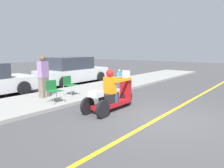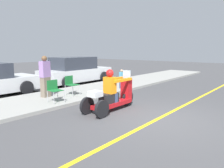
% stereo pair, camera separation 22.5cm
% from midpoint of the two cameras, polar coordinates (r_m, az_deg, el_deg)
% --- Properties ---
extents(ground_plane, '(60.00, 60.00, 0.00)m').
position_cam_midpoint_polar(ground_plane, '(6.84, 11.17, -8.81)').
color(ground_plane, '#424244').
extents(lane_stripe, '(24.00, 0.12, 0.01)m').
position_cam_midpoint_polar(lane_stripe, '(6.72, 10.60, -9.11)').
color(lane_stripe, gold).
rests_on(lane_stripe, ground).
extents(sidewalk_strip, '(28.00, 2.80, 0.12)m').
position_cam_midpoint_polar(sidewalk_strip, '(9.70, -13.91, -3.22)').
color(sidewalk_strip, gray).
rests_on(sidewalk_strip, ground).
extents(motorcycle_trike, '(2.37, 0.75, 1.43)m').
position_cam_midpoint_polar(motorcycle_trike, '(7.48, -0.82, -3.09)').
color(motorcycle_trike, black).
rests_on(motorcycle_trike, ground).
extents(spectator_by_tree, '(0.24, 0.16, 0.96)m').
position_cam_midpoint_polar(spectator_by_tree, '(11.06, 1.35, 1.28)').
color(spectator_by_tree, '#38476B').
rests_on(spectator_by_tree, sidewalk_strip).
extents(spectator_far_back, '(0.44, 0.31, 1.70)m').
position_cam_midpoint_polar(spectator_far_back, '(9.35, -18.16, 1.62)').
color(spectator_far_back, '#726656').
rests_on(spectator_far_back, sidewalk_strip).
extents(folding_chair_set_back, '(0.49, 0.49, 0.82)m').
position_cam_midpoint_polar(folding_chair_set_back, '(8.40, -15.88, -1.26)').
color(folding_chair_set_back, '#A5A8AD').
rests_on(folding_chair_set_back, sidewalk_strip).
extents(folding_chair_curbside, '(0.49, 0.49, 0.82)m').
position_cam_midpoint_polar(folding_chair_curbside, '(9.57, -11.77, 0.13)').
color(folding_chair_curbside, '#A5A8AD').
rests_on(folding_chair_curbside, sidewalk_strip).
extents(parked_car_lot_right, '(4.65, 1.95, 1.62)m').
position_cam_midpoint_polar(parked_car_lot_right, '(13.60, -10.75, 3.33)').
color(parked_car_lot_right, silver).
rests_on(parked_car_lot_right, ground).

